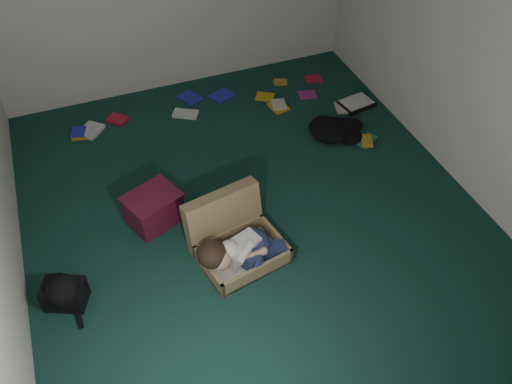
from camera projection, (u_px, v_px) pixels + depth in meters
floor at (250, 208)px, 4.99m from camera, size 4.50×4.50×0.00m
wall_front at (415, 338)px, 2.58m from camera, size 4.50×0.00×4.50m
wall_right at (469, 41)px, 4.59m from camera, size 0.00×4.50×4.50m
suitcase at (234, 238)px, 4.54m from camera, size 0.80×0.79×0.50m
person at (240, 251)px, 4.38m from camera, size 0.76×0.37×0.31m
maroon_bin at (154, 209)px, 4.77m from camera, size 0.56×0.50×0.31m
backpack at (64, 293)px, 4.18m from camera, size 0.49×0.45×0.24m
clothing_pile at (347, 132)px, 5.67m from camera, size 0.61×0.57×0.16m
paper_tray at (356, 103)px, 6.13m from camera, size 0.42×0.34×0.05m
book_scatter at (242, 108)px, 6.08m from camera, size 3.04×1.70×0.02m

